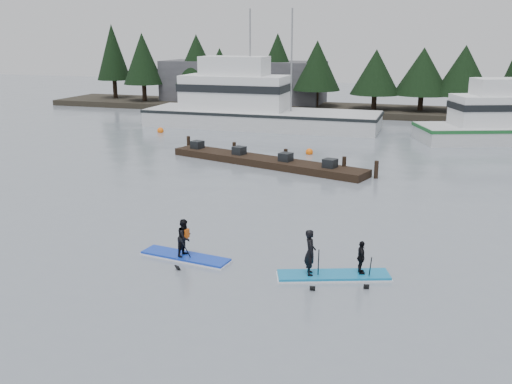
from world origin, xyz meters
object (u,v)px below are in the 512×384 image
(floating_dock, at_px, (265,162))
(paddleboard_solo, at_px, (185,245))
(paddleboard_duo, at_px, (332,264))
(fishing_boat_large, at_px, (254,117))

(floating_dock, xyz_separation_m, paddleboard_solo, (1.80, -15.50, 0.28))
(paddleboard_duo, bearing_deg, fishing_boat_large, 92.83)
(floating_dock, bearing_deg, fishing_boat_large, 127.65)
(fishing_boat_large, distance_m, paddleboard_duo, 32.38)
(floating_dock, xyz_separation_m, paddleboard_duo, (7.13, -15.52, 0.27))
(paddleboard_solo, bearing_deg, paddleboard_duo, 7.01)
(paddleboard_solo, relative_size, paddleboard_duo, 0.90)
(floating_dock, distance_m, paddleboard_duo, 17.08)
(floating_dock, relative_size, paddleboard_solo, 3.93)
(paddleboard_solo, bearing_deg, fishing_boat_large, 110.81)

